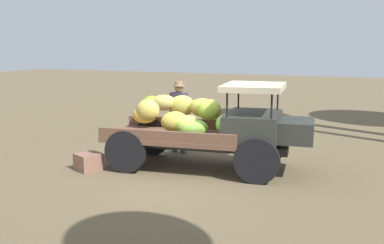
% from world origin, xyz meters
% --- Properties ---
extents(ground_plane, '(60.00, 60.00, 0.00)m').
position_xyz_m(ground_plane, '(0.00, 0.00, 0.00)').
color(ground_plane, brown).
extents(truck, '(4.57, 2.14, 1.90)m').
position_xyz_m(truck, '(0.21, 0.36, 0.95)').
color(truck, '#2E312C').
rests_on(truck, ground).
extents(farmer, '(0.52, 0.49, 1.81)m').
position_xyz_m(farmer, '(-1.07, 1.42, 1.04)').
color(farmer, slate).
rests_on(farmer, ground).
extents(wooden_crate, '(0.68, 0.68, 0.36)m').
position_xyz_m(wooden_crate, '(-2.27, -0.75, 0.18)').
color(wooden_crate, '#8A5E4B').
rests_on(wooden_crate, ground).
extents(loose_banana_bunch, '(0.60, 0.54, 0.35)m').
position_xyz_m(loose_banana_bunch, '(-1.90, 2.55, 0.17)').
color(loose_banana_bunch, gold).
rests_on(loose_banana_bunch, ground).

